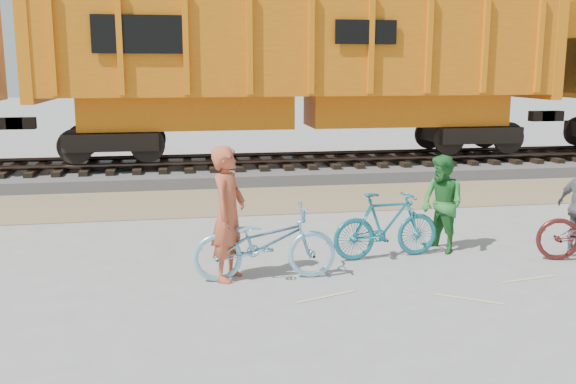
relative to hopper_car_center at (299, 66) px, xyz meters
name	(u,v)px	position (x,y,z in m)	size (l,w,h in m)	color
ground	(380,274)	(-0.51, -9.00, -3.01)	(120.00, 120.00, 0.00)	#9E9E99
gravel_strip	(306,199)	(-0.51, -3.50, -3.00)	(120.00, 3.00, 0.02)	#95815C
ballast_bed	(281,169)	(-0.51, 0.00, -2.86)	(120.00, 4.00, 0.30)	slate
track	(281,158)	(-0.51, 0.00, -2.53)	(120.00, 2.60, 0.24)	black
hopper_car_center	(299,66)	(0.00, 0.00, 0.00)	(14.00, 3.13, 4.65)	black
bicycle_blue	(265,243)	(-2.20, -8.94, -2.47)	(0.71, 2.03, 1.07)	#7DBBD8
bicycle_teal	(386,225)	(-0.18, -8.24, -2.48)	(0.50, 1.76, 1.06)	#186C7D
person_solo	(228,214)	(-2.70, -8.84, -2.05)	(0.69, 0.46, 1.90)	#C05333
person_man	(442,204)	(0.82, -8.04, -2.21)	(0.77, 0.60, 1.59)	#27762F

